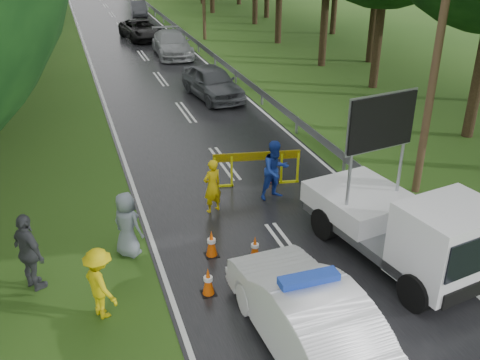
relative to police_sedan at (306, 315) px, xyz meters
name	(u,v)px	position (x,y,z in m)	size (l,w,h in m)	color
ground	(291,252)	(1.10, 3.24, -0.80)	(160.00, 160.00, 0.00)	#264B15
road	(130,38)	(1.10, 33.24, -0.79)	(7.00, 140.00, 0.02)	black
guardrail	(180,29)	(4.80, 32.91, -0.25)	(0.12, 60.06, 0.70)	gray
utility_pole_near	(441,29)	(6.30, 5.24, 4.27)	(1.40, 0.24, 10.00)	#4F3B24
police_sedan	(306,315)	(0.00, 0.00, 0.00)	(1.94, 4.89, 1.74)	white
work_truck	(407,226)	(3.53, 1.88, 0.30)	(3.01, 5.36, 4.05)	gray
barrier	(257,160)	(1.60, 7.24, 0.09)	(2.79, 0.57, 1.17)	#CCD40B
officer	(212,186)	(-0.23, 6.01, 0.04)	(0.61, 0.40, 1.66)	#DCB90B
civilian	(275,170)	(1.84, 6.24, 0.15)	(0.92, 0.71, 1.89)	navy
bystander_left	(100,283)	(-3.76, 2.28, 0.04)	(1.08, 0.62, 1.67)	#D8C00B
bystander_mid	(29,252)	(-5.19, 3.78, 0.18)	(1.14, 0.47, 1.94)	#3C3F44
bystander_right	(127,225)	(-2.89, 4.49, 0.08)	(0.86, 0.56, 1.76)	gray
queue_car_first	(212,82)	(2.88, 17.02, -0.02)	(1.84, 4.58, 1.56)	#45484D
queue_car_second	(172,44)	(2.92, 26.68, -0.03)	(2.13, 5.25, 1.52)	#919498
queue_car_third	(141,30)	(1.90, 32.68, -0.09)	(2.33, 5.06, 1.41)	black
queue_car_fourth	(139,8)	(3.43, 43.94, -0.15)	(1.36, 3.91, 1.29)	#3A3B41
cone_near_left	(208,282)	(-1.40, 2.24, -0.44)	(0.34, 0.34, 0.73)	black
cone_center	(255,248)	(0.10, 3.24, -0.46)	(0.32, 0.32, 0.69)	black
cone_far	(273,171)	(2.19, 7.30, -0.41)	(0.38, 0.38, 0.80)	black
cone_left_mid	(211,244)	(-0.90, 3.74, -0.43)	(0.36, 0.36, 0.75)	black
cone_right	(367,187)	(4.60, 5.40, -0.46)	(0.33, 0.33, 0.69)	black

